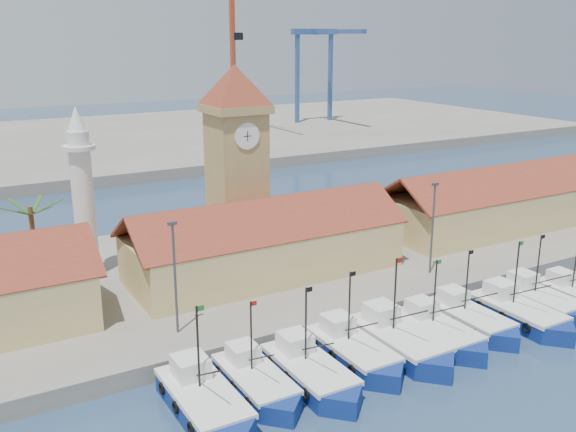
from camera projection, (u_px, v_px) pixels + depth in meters
ground at (394, 378)px, 46.47m from camera, size 400.00×400.00×0.00m
quay at (247, 268)px, 66.27m from camera, size 140.00×32.00×1.50m
terminal at (70, 145)px, 137.91m from camera, size 240.00×80.00×2.00m
boat_0 at (206, 404)px, 41.73m from camera, size 3.76×10.31×7.80m
boat_1 at (257, 384)px, 44.33m from camera, size 3.35×9.18×6.94m
boat_2 at (312, 375)px, 45.43m from camera, size 3.61×9.90×7.49m
boat_3 at (355, 353)px, 48.46m from camera, size 3.59×9.83×7.44m
boat_4 at (401, 343)px, 49.91m from camera, size 3.85×10.55×7.98m
boat_5 at (440, 334)px, 51.69m from camera, size 3.45×9.46×7.16m
boat_6 at (471, 321)px, 53.99m from camera, size 3.45×9.44×7.15m
boat_7 at (521, 315)px, 55.04m from camera, size 3.65×10.01×7.58m
boat_8 at (542, 302)px, 57.69m from camera, size 3.50×9.60×7.26m
hall_center at (265, 249)px, 62.05m from camera, size 27.04×10.13×7.61m
hall_right at (499, 206)px, 77.38m from camera, size 31.20×10.13×7.61m
clock_tower at (236, 158)px, 64.86m from camera, size 5.80×5.80×22.70m
minaret at (83, 193)px, 59.96m from camera, size 3.00×3.00×16.30m
palm_tree at (34, 242)px, 56.85m from camera, size 5.60×5.03×8.39m
lamp_posts at (313, 246)px, 54.94m from camera, size 80.70×0.25×9.03m
crane_red_right at (235, 23)px, 143.39m from camera, size 1.00×32.17×44.00m
gantry at (321, 50)px, 159.60m from camera, size 13.00×22.00×23.20m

